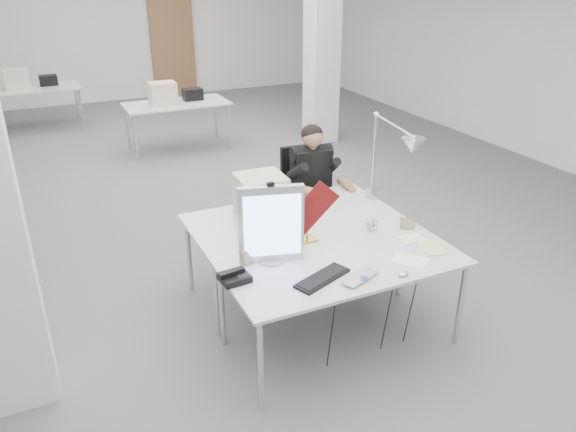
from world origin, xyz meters
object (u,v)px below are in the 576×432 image
object	(u,v)px
seated_person	(312,168)
desk_main	(343,263)
laptop	(365,280)
architect_lamp	(390,160)
office_chair	(309,194)
bankers_lamp	(307,221)
monitor	(271,224)
desk_phone	(235,278)
beige_monitor	(261,197)

from	to	relation	value
seated_person	desk_main	bearing A→B (deg)	-104.36
laptop	architect_lamp	distance (m)	1.40
office_chair	seated_person	xyz separation A→B (m)	(0.00, -0.05, 0.31)
seated_person	laptop	xyz separation A→B (m)	(-0.56, -1.89, -0.13)
bankers_lamp	architect_lamp	size ratio (longest dim) A/B	0.38
office_chair	monitor	distance (m)	1.78
office_chair	laptop	xyz separation A→B (m)	(-0.56, -1.94, 0.18)
desk_main	desk_phone	bearing A→B (deg)	174.22
desk_main	monitor	bearing A→B (deg)	153.38
desk_main	laptop	bearing A→B (deg)	-92.57
office_chair	architect_lamp	size ratio (longest dim) A/B	1.29
office_chair	desk_phone	size ratio (longest dim) A/B	5.95
office_chair	bankers_lamp	size ratio (longest dim) A/B	3.42
office_chair	beige_monitor	distance (m)	1.07
bankers_lamp	seated_person	bearing A→B (deg)	46.54
monitor	desk_phone	size ratio (longest dim) A/B	3.00
desk_main	desk_phone	size ratio (longest dim) A/B	9.05
architect_lamp	monitor	bearing A→B (deg)	-171.61
seated_person	monitor	bearing A→B (deg)	-122.81
office_chair	architect_lamp	bearing A→B (deg)	-67.22
monitor	bankers_lamp	world-z (taller)	monitor
monitor	architect_lamp	world-z (taller)	architect_lamp
laptop	bankers_lamp	xyz separation A→B (m)	(-0.08, 0.73, 0.16)
laptop	bankers_lamp	bearing A→B (deg)	74.06
architect_lamp	office_chair	bearing A→B (deg)	97.57
architect_lamp	desk_phone	bearing A→B (deg)	-170.46
desk_phone	desk_main	bearing A→B (deg)	-10.62
desk_main	office_chair	bearing A→B (deg)	71.27
beige_monitor	architect_lamp	bearing A→B (deg)	-12.90
desk_main	beige_monitor	world-z (taller)	beige_monitor
seated_person	desk_phone	xyz separation A→B (m)	(-1.38, -1.49, -0.12)
office_chair	monitor	xyz separation A→B (m)	(-1.03, -1.38, 0.46)
desk_main	desk_phone	distance (m)	0.84
seated_person	bankers_lamp	distance (m)	1.32
seated_person	architect_lamp	distance (m)	0.98
office_chair	seated_person	world-z (taller)	seated_person
bankers_lamp	architect_lamp	bearing A→B (deg)	1.68
office_chair	beige_monitor	xyz separation A→B (m)	(-0.79, -0.62, 0.35)
desk_phone	bankers_lamp	bearing A→B (deg)	19.58
desk_main	seated_person	size ratio (longest dim) A/B	2.17
seated_person	desk_phone	size ratio (longest dim) A/B	4.16
beige_monitor	monitor	bearing A→B (deg)	-104.49
laptop	beige_monitor	bearing A→B (deg)	77.96
bankers_lamp	desk_phone	distance (m)	0.83
office_chair	seated_person	distance (m)	0.31
seated_person	laptop	distance (m)	1.97
desk_main	office_chair	xyz separation A→B (m)	(0.55, 1.62, -0.15)
office_chair	monitor	bearing A→B (deg)	-121.80
laptop	beige_monitor	distance (m)	1.34
office_chair	beige_monitor	world-z (taller)	office_chair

